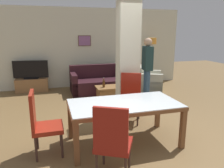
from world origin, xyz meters
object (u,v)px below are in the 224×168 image
Objects in this scene: dining_table at (124,110)px; coffee_table at (108,93)px; sofa at (98,83)px; armchair at (147,82)px; tv_stand at (32,85)px; dining_chair_head_left at (42,122)px; floor_lamp at (152,46)px; bottle at (104,84)px; tv_screen at (31,70)px; dining_chair_near_left at (113,140)px; dining_chair_far_right at (130,96)px; standing_person at (147,64)px.

coffee_table is (0.36, 2.43, -0.40)m from dining_table.
armchair is at bearing 167.81° from sofa.
tv_stand is at bearing -81.89° from armchair.
floor_lamp is (3.77, 3.93, 0.85)m from dining_chair_head_left.
tv_screen is (-2.01, 1.63, 0.21)m from bottle.
dining_chair_near_left is 3.82× the size of bottle.
tv_screen reaches higher than bottle.
dining_chair_far_right is 1.78m from standing_person.
tv_stand is at bearing -27.96° from dining_chair_far_right.
dining_chair_head_left is 2.03m from dining_chair_far_right.
armchair is 1.14m from standing_person.
armchair is (1.56, -0.34, -0.00)m from sofa.
tv_screen is at bearing -16.64° from sofa.
tv_stand is 0.60× the size of floor_lamp.
dining_chair_far_right is 1.56m from coffee_table.
tv_screen is at bearing 132.91° from dining_chair_near_left.
bottle is 0.27× the size of tv_stand.
coffee_table is at bearing 104.08° from dining_chair_near_left.
bottle is at bearing -44.80° from armchair.
sofa is at bearing 107.75° from dining_chair_near_left.
dining_chair_near_left is at bearing -121.01° from floor_lamp.
dining_chair_near_left is 0.60× the size of standing_person.
coffee_table is 2.35× the size of bottle.
dining_chair_far_right is (1.81, 0.91, 0.00)m from dining_chair_head_left.
standing_person reaches higher than dining_table.
bottle is 0.16× the size of standing_person.
floor_lamp is at bearing 86.94° from dining_chair_near_left.
dining_chair_far_right is (0.46, 0.91, -0.05)m from dining_table.
coffee_table is 2.67m from tv_stand.
standing_person reaches higher than coffee_table.
tv_screen reaches higher than dining_table.
dining_table is at bearing -8.47° from armchair.
dining_chair_near_left is 4.60m from armchair.
coffee_table is (-0.10, 1.52, -0.35)m from dining_chair_far_right.
tv_screen is (-3.65, 0.96, 0.42)m from armchair.
floor_lamp is at bearing -96.52° from dining_chair_far_right.
floor_lamp is at bearing 170.00° from armchair.
sofa reaches higher than coffee_table.
dining_chair_near_left is 0.59× the size of sofa.
bottle is at bearing 105.90° from dining_chair_near_left.
dining_chair_head_left is 0.59× the size of sofa.
dining_chair_near_left is (-0.46, -0.87, -0.05)m from dining_table.
dining_chair_head_left is at bearing -84.07° from tv_stand.
bottle reaches higher than coffee_table.
dining_table is at bearing -66.35° from tv_stand.
dining_chair_near_left is at bearing -7.74° from armchair.
armchair is 1.11× the size of tv_stand.
sofa is (-0.15, 2.51, -0.27)m from dining_chair_far_right.
dining_table is at bearing 121.22° from tv_screen.
dining_table is at bearing -121.66° from floor_lamp.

